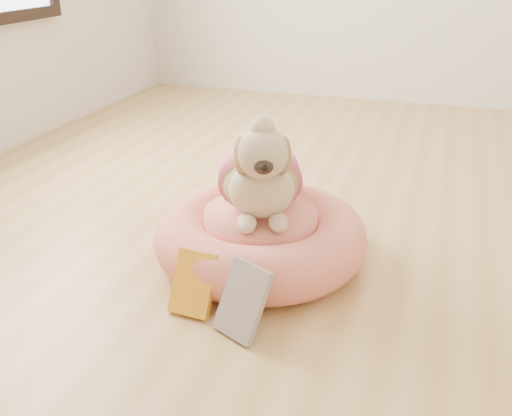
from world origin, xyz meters
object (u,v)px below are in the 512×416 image
(dog, at_px, (260,158))
(book_white, at_px, (243,301))
(book_yellow, at_px, (193,283))
(pet_bed, at_px, (261,237))

(dog, xyz_separation_m, book_white, (0.09, -0.42, -0.27))
(dog, distance_m, book_yellow, 0.47)
(pet_bed, height_order, book_yellow, pet_bed)
(dog, bearing_deg, book_yellow, -124.05)
(pet_bed, bearing_deg, book_white, -79.03)
(pet_bed, xyz_separation_m, dog, (-0.01, 0.02, 0.28))
(book_yellow, bearing_deg, dog, 80.14)
(pet_bed, distance_m, book_yellow, 0.36)
(pet_bed, bearing_deg, dog, 112.68)
(dog, bearing_deg, pet_bed, -87.84)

